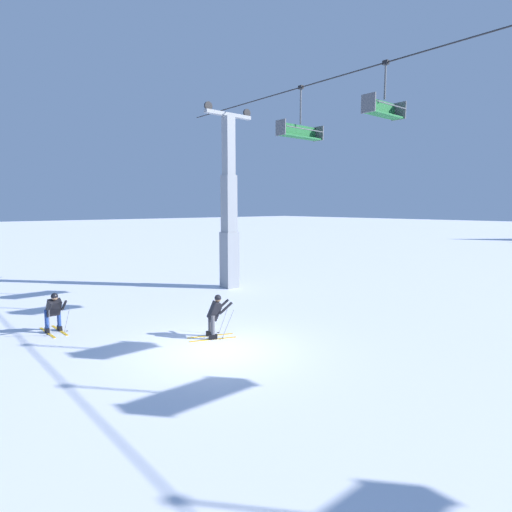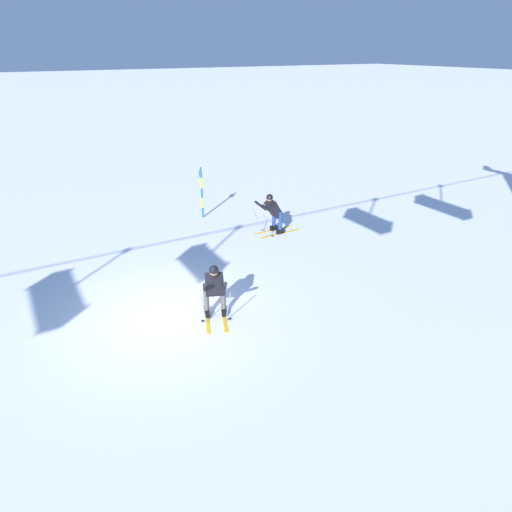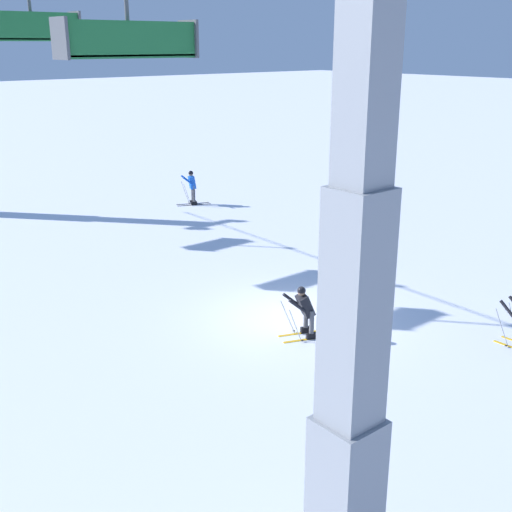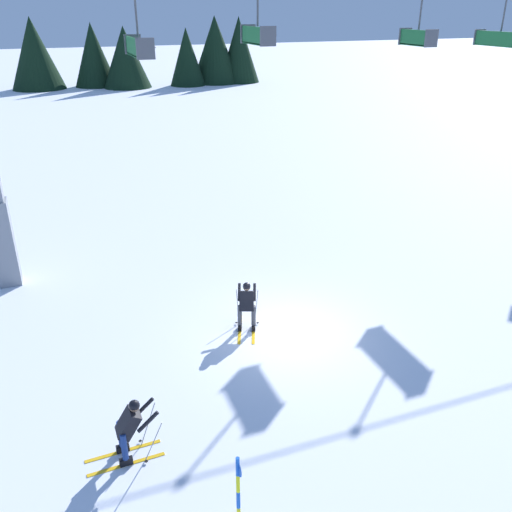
% 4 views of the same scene
% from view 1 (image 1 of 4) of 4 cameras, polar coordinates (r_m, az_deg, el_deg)
% --- Properties ---
extents(ground_plane, '(260.00, 260.00, 0.00)m').
position_cam_1_polar(ground_plane, '(13.40, -5.17, -12.49)').
color(ground_plane, white).
extents(skier_carving_main, '(1.10, 1.67, 1.57)m').
position_cam_1_polar(skier_carving_main, '(14.36, -5.56, -7.71)').
color(skier_carving_main, yellow).
rests_on(skier_carving_main, ground_plane).
extents(lift_tower_near, '(0.77, 2.94, 9.62)m').
position_cam_1_polar(lift_tower_near, '(22.74, -3.66, 5.74)').
color(lift_tower_near, gray).
rests_on(lift_tower_near, ground_plane).
extents(chairlift_seat_nearest, '(0.61, 2.41, 2.19)m').
position_cam_1_polar(chairlift_seat_nearest, '(19.18, 5.85, 16.43)').
color(chairlift_seat_nearest, black).
extents(chairlift_seat_second, '(0.61, 1.99, 1.92)m').
position_cam_1_polar(chairlift_seat_second, '(16.70, 16.73, 18.61)').
color(chairlift_seat_second, black).
extents(skier_distant_uphill, '(1.65, 0.72, 1.58)m').
position_cam_1_polar(skier_distant_uphill, '(16.38, -25.63, -6.55)').
color(skier_distant_uphill, yellow).
rests_on(skier_distant_uphill, ground_plane).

